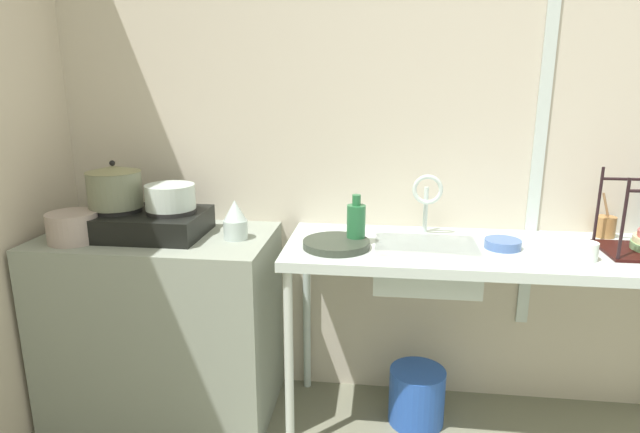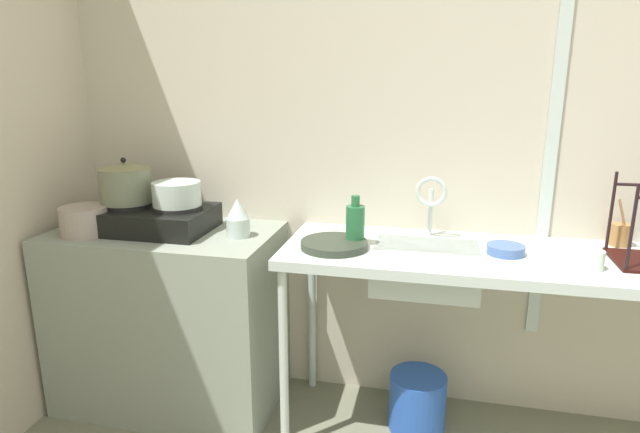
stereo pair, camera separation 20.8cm
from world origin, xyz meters
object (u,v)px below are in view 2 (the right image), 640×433
Objects in this scene: pot_on_right_burner at (177,194)px; sink_basin at (425,268)px; pot_beside_stove at (85,221)px; utensil_jar at (621,234)px; frying_pan at (334,244)px; cup_by_rack at (592,260)px; pot_on_left_burner at (125,183)px; small_bowl_on_drainboard at (506,250)px; percolator at (238,218)px; faucet at (431,196)px; stove at (153,218)px; bottle_by_sink at (355,225)px; bucket_on_floor at (417,401)px.

pot_on_right_burner is 0.50× the size of sink_basin.
pot_beside_stove is 2.24m from utensil_jar.
pot_beside_stove is at bearing -175.01° from sink_basin.
frying_pan is at bearing 2.72° from pot_beside_stove.
pot_on_left_burner is at bearing 176.75° from cup_by_rack.
small_bowl_on_drainboard is at bearing 4.11° from pot_beside_stove.
percolator is 0.82m from faucet.
stove is 0.17m from pot_on_right_burner.
small_bowl_on_drainboard is at bearing -0.06° from stove.
pot_on_left_burner is 1.61× the size of small_bowl_on_drainboard.
pot_on_left_burner is 1.35m from sink_basin.
pot_on_left_burner is 1.10× the size of pot_on_right_burner.
pot_on_left_burner reaches higher than cup_by_rack.
pot_beside_stove is 0.49× the size of sink_basin.
cup_by_rack is (0.57, -0.26, -0.15)m from faucet.
utensil_jar is at bearing 15.98° from sink_basin.
stove is 1.22m from faucet.
stove is at bearing 176.52° from cup_by_rack.
utensil_jar is (1.05, 0.24, -0.04)m from bottle_by_sink.
percolator is 1.12m from bucket_on_floor.
stove is 1.90× the size of frying_pan.
stove is 3.05× the size of percolator.
utensil_jar reaches higher than stove.
pot_on_left_burner is at bearing 180.00° from stove.
cup_by_rack is at bearing -4.18° from percolator.
bottle_by_sink is at bearing 5.23° from pot_beside_stove.
pot_on_left_burner is at bearing 179.15° from percolator.
frying_pan is at bearing -164.45° from bucket_on_floor.
percolator is 0.67× the size of bucket_on_floor.
small_bowl_on_drainboard is at bearing -154.68° from utensil_jar.
percolator is 1.09m from small_bowl_on_drainboard.
cup_by_rack is (2.02, 0.02, -0.03)m from pot_beside_stove.
frying_pan is at bearing -5.15° from stove.
faucet is 0.64m from cup_by_rack.
small_bowl_on_drainboard is (-0.28, 0.11, -0.02)m from cup_by_rack.
bottle_by_sink reaches higher than pot_beside_stove.
pot_on_right_burner is 0.83× the size of bucket_on_floor.
bucket_on_floor is (-0.58, 0.13, -0.74)m from cup_by_rack.
percolator is at bearing -1.10° from stove.
bucket_on_floor is (-0.01, -0.13, -0.89)m from faucet.
bucket_on_floor is (0.79, 0.03, -0.79)m from percolator.
faucet reaches higher than percolator.
pot_on_right_burner is at bearing 179.97° from sink_basin.
cup_by_rack is at bearing -10.53° from sink_basin.
pot_on_left_burner reaches higher than bottle_by_sink.
pot_beside_stove is 1.44× the size of small_bowl_on_drainboard.
bottle_by_sink is at bearing -178.14° from small_bowl_on_drainboard.
pot_beside_stove is 1.17m from bottle_by_sink.
pot_beside_stove reaches higher than frying_pan.
stove is 1.78m from cup_by_rack.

